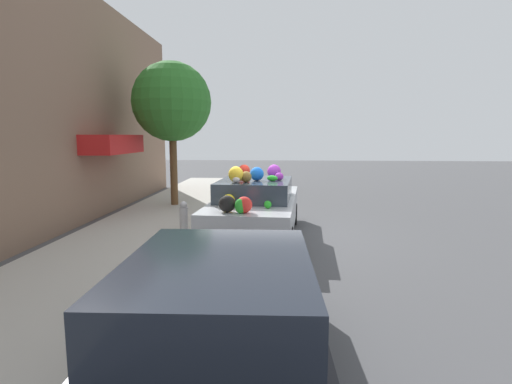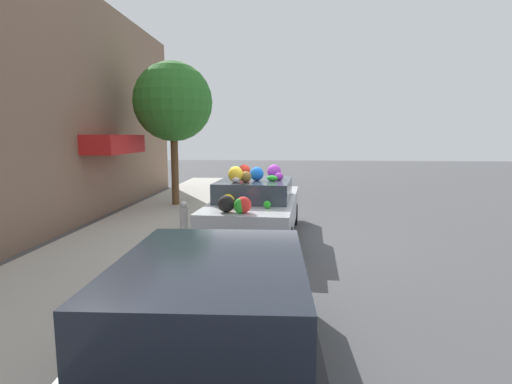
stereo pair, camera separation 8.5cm
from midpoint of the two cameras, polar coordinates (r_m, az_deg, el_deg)
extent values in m
plane|color=#4C4C4F|center=(9.74, -0.36, -6.35)|extent=(60.00, 60.00, 0.00)
cube|color=#B2ADA3|center=(10.27, -15.64, -5.51)|extent=(24.00, 3.20, 0.14)
cube|color=#846651|center=(10.98, -27.68, 11.40)|extent=(18.00, 0.30, 6.47)
cube|color=red|center=(12.64, -19.85, 6.45)|extent=(2.60, 0.90, 0.55)
cylinder|color=brown|center=(13.51, -11.86, 3.45)|extent=(0.24, 0.24, 2.48)
sphere|color=#2D7228|center=(13.51, -12.13, 12.51)|extent=(2.56, 2.56, 2.56)
cylinder|color=#B2B2B7|center=(9.95, -10.53, -3.74)|extent=(0.20, 0.20, 0.55)
sphere|color=#B2B2B7|center=(9.89, -10.58, -1.83)|extent=(0.18, 0.18, 0.18)
cube|color=#B7BABF|center=(9.61, -0.25, -2.75)|extent=(4.68, 2.15, 0.66)
cube|color=#333D47|center=(9.34, -0.41, 0.39)|extent=(2.16, 1.76, 0.45)
cylinder|color=black|center=(11.18, -3.62, -2.95)|extent=(0.60, 0.22, 0.59)
cylinder|color=black|center=(10.98, 5.16, -3.17)|extent=(0.60, 0.22, 0.59)
cylinder|color=black|center=(8.49, -7.30, -6.56)|extent=(0.60, 0.22, 0.59)
cylinder|color=black|center=(8.23, 4.35, -6.98)|extent=(0.60, 0.22, 0.59)
sphere|color=red|center=(10.13, -1.95, 3.10)|extent=(0.40, 0.40, 0.30)
sphere|color=purple|center=(9.68, 2.34, 2.97)|extent=(0.47, 0.47, 0.33)
ellipsoid|color=olive|center=(8.82, -1.70, 2.19)|extent=(0.27, 0.26, 0.24)
sphere|color=black|center=(7.72, -4.47, -1.70)|extent=(0.46, 0.46, 0.33)
sphere|color=green|center=(8.13, 1.38, -1.80)|extent=(0.20, 0.20, 0.16)
sphere|color=blue|center=(8.09, -2.33, -1.68)|extent=(0.24, 0.24, 0.21)
ellipsoid|color=purple|center=(9.20, 3.08, 2.23)|extent=(0.16, 0.20, 0.18)
sphere|color=blue|center=(9.11, -0.14, 2.60)|extent=(0.32, 0.32, 0.31)
sphere|color=green|center=(11.13, 3.27, 1.12)|extent=(0.33, 0.33, 0.26)
sphere|color=yellow|center=(8.30, -4.24, -1.23)|extent=(0.27, 0.27, 0.27)
sphere|color=green|center=(10.58, -3.01, 0.71)|extent=(0.30, 0.30, 0.24)
sphere|color=red|center=(7.64, -2.03, -1.84)|extent=(0.39, 0.39, 0.32)
sphere|color=black|center=(11.27, -0.72, 1.42)|extent=(0.40, 0.40, 0.33)
ellipsoid|color=green|center=(9.05, 2.08, 1.98)|extent=(0.24, 0.30, 0.13)
sphere|color=red|center=(10.49, 3.93, 0.45)|extent=(0.24, 0.24, 0.17)
ellipsoid|color=green|center=(7.59, -2.56, -2.02)|extent=(0.30, 0.31, 0.29)
ellipsoid|color=white|center=(8.73, -3.13, 1.87)|extent=(0.26, 0.21, 0.17)
ellipsoid|color=yellow|center=(8.81, -3.17, 2.53)|extent=(0.47, 0.44, 0.35)
ellipsoid|color=white|center=(11.26, 2.45, 1.37)|extent=(0.43, 0.43, 0.32)
sphere|color=#AD33C4|center=(10.91, -0.71, 0.86)|extent=(0.23, 0.23, 0.21)
sphere|color=red|center=(10.84, -2.50, 0.88)|extent=(0.32, 0.32, 0.23)
cube|color=black|center=(3.84, -5.53, -20.53)|extent=(4.64, 1.84, 0.61)
cube|color=#1E232D|center=(3.43, -6.07, -13.63)|extent=(2.11, 1.57, 0.53)
cylinder|color=black|center=(5.37, -12.09, -15.62)|extent=(0.57, 0.19, 0.57)
cylinder|color=black|center=(5.23, 5.64, -16.14)|extent=(0.57, 0.19, 0.57)
camera|label=1|loc=(0.04, -90.26, -0.04)|focal=28.00mm
camera|label=2|loc=(0.04, 89.74, 0.04)|focal=28.00mm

